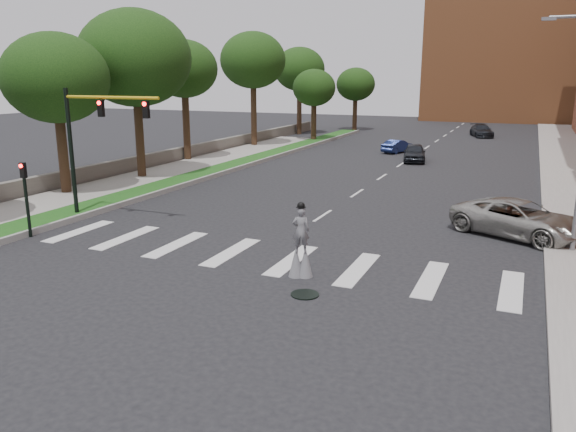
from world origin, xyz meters
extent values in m
plane|color=black|center=(0.00, 0.00, 0.00)|extent=(160.00, 160.00, 0.00)
cube|color=#184A15|center=(-11.50, 20.00, 0.12)|extent=(2.00, 60.00, 0.25)
cube|color=gray|center=(-10.45, 20.00, 0.14)|extent=(0.20, 60.00, 0.28)
cube|color=gray|center=(-14.50, 10.00, 0.09)|extent=(4.00, 60.00, 0.18)
cube|color=#5F5951|center=(-17.00, 22.00, 0.55)|extent=(0.50, 56.00, 1.10)
cylinder|color=black|center=(3.00, -2.00, 0.02)|extent=(0.90, 0.90, 0.04)
cube|color=#BA693A|center=(6.00, 78.00, 9.00)|extent=(26.00, 14.00, 18.00)
cube|color=slate|center=(9.30, 6.00, 8.75)|extent=(0.50, 0.18, 0.12)
cylinder|color=black|center=(-11.00, 3.00, 3.10)|extent=(0.20, 0.20, 6.20)
cylinder|color=gold|center=(-8.40, 3.00, 5.80)|extent=(5.20, 0.14, 0.14)
cube|color=black|center=(-9.00, 3.00, 5.30)|extent=(0.28, 0.18, 0.75)
cylinder|color=#FF0C0C|center=(-9.00, 2.90, 5.55)|extent=(0.18, 0.06, 0.18)
cube|color=black|center=(-6.50, 3.00, 5.30)|extent=(0.28, 0.18, 0.75)
cylinder|color=#FF0C0C|center=(-6.50, 2.90, 5.55)|extent=(0.18, 0.06, 0.18)
cylinder|color=black|center=(-10.30, -0.50, 1.50)|extent=(0.14, 0.14, 3.00)
cube|color=black|center=(-10.30, -0.50, 2.90)|extent=(0.25, 0.16, 0.65)
cylinder|color=#FF0C0C|center=(-10.30, -0.60, 3.10)|extent=(0.16, 0.05, 0.16)
cylinder|color=#311F13|center=(2.39, -0.42, 0.43)|extent=(0.07, 0.07, 0.85)
cylinder|color=#311F13|center=(2.09, -0.52, 0.43)|extent=(0.07, 0.07, 0.85)
cone|color=slate|center=(2.39, -0.42, 0.53)|extent=(0.52, 0.52, 1.07)
cone|color=slate|center=(2.09, -0.52, 0.53)|extent=(0.52, 0.52, 1.07)
imported|color=slate|center=(2.24, -0.47, 1.65)|extent=(0.67, 0.54, 1.60)
sphere|color=black|center=(2.24, -0.47, 2.51)|extent=(0.26, 0.26, 0.26)
cylinder|color=black|center=(2.24, -0.47, 2.46)|extent=(0.34, 0.34, 0.02)
cube|color=yellow|center=(2.19, -0.34, 2.09)|extent=(0.22, 0.05, 0.10)
imported|color=#A8A69F|center=(9.00, 7.82, 0.79)|extent=(6.26, 4.85, 1.58)
imported|color=black|center=(0.64, 28.09, 0.71)|extent=(2.44, 4.44, 1.43)
imported|color=navy|center=(-1.78, 32.94, 0.58)|extent=(2.48, 3.75, 1.17)
imported|color=black|center=(3.99, 50.29, 0.69)|extent=(3.26, 5.11, 1.38)
cylinder|color=#311F13|center=(-15.50, 6.93, 2.58)|extent=(0.56, 0.56, 5.16)
ellipsoid|color=black|center=(-15.50, 6.93, 6.63)|extent=(5.88, 5.88, 5.00)
cylinder|color=#311F13|center=(-14.82, 13.08, 3.02)|extent=(0.56, 0.56, 6.03)
ellipsoid|color=black|center=(-14.82, 13.08, 7.85)|extent=(7.29, 7.29, 6.19)
cylinder|color=#311F13|center=(-16.38, 21.08, 2.98)|extent=(0.56, 0.56, 5.96)
ellipsoid|color=black|center=(-16.38, 21.08, 7.28)|extent=(5.29, 5.29, 4.50)
cylinder|color=#311F13|center=(-15.73, 31.87, 3.32)|extent=(0.56, 0.56, 6.64)
ellipsoid|color=black|center=(-15.73, 31.87, 8.20)|extent=(6.23, 6.23, 5.30)
cylinder|color=#311F13|center=(-16.26, 44.90, 3.02)|extent=(0.56, 0.56, 6.05)
ellipsoid|color=black|center=(-16.26, 44.90, 7.52)|extent=(5.90, 5.90, 5.01)
cylinder|color=#311F13|center=(-11.93, 38.27, 2.22)|extent=(0.56, 0.56, 4.45)
ellipsoid|color=black|center=(-11.93, 38.27, 5.57)|extent=(4.46, 4.46, 3.79)
cylinder|color=#311F13|center=(-11.60, 52.20, 2.26)|extent=(0.56, 0.56, 4.53)
ellipsoid|color=black|center=(-11.60, 52.20, 5.74)|extent=(4.83, 4.83, 4.11)
camera|label=1|loc=(9.06, -17.47, 6.73)|focal=35.00mm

